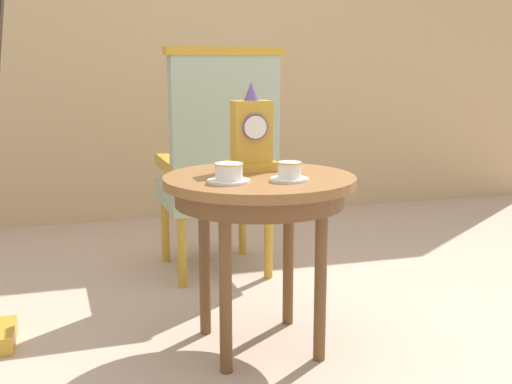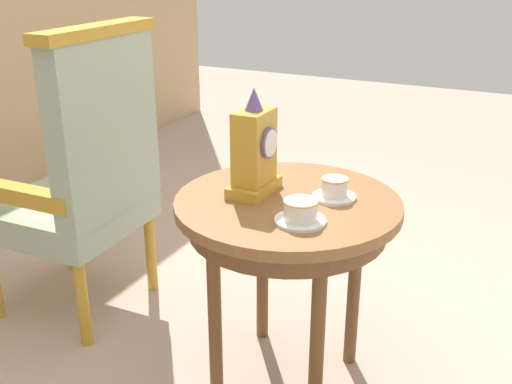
{
  "view_description": "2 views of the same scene",
  "coord_description": "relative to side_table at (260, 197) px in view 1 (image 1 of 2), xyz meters",
  "views": [
    {
      "loc": [
        -0.7,
        -2.19,
        1.05
      ],
      "look_at": [
        -0.03,
        0.09,
        0.58
      ],
      "focal_mm": 44.73,
      "sensor_mm": 36.0,
      "label": 1
    },
    {
      "loc": [
        -1.63,
        -0.68,
        1.37
      ],
      "look_at": [
        -0.01,
        0.13,
        0.65
      ],
      "focal_mm": 42.42,
      "sensor_mm": 36.0,
      "label": 2
    }
  ],
  "objects": [
    {
      "name": "mantel_clock",
      "position": [
        0.0,
        0.12,
        0.21
      ],
      "size": [
        0.19,
        0.11,
        0.34
      ],
      "color": "gold",
      "rests_on": "side_table"
    },
    {
      "name": "teacup_left",
      "position": [
        -0.14,
        -0.1,
        0.11
      ],
      "size": [
        0.15,
        0.15,
        0.07
      ],
      "color": "white",
      "rests_on": "side_table"
    },
    {
      "name": "armchair",
      "position": [
        0.05,
        0.86,
        0.01
      ],
      "size": [
        0.56,
        0.55,
        1.14
      ],
      "color": "#9EB299",
      "rests_on": "ground"
    },
    {
      "name": "wall_back",
      "position": [
        0.04,
        2.25,
        0.82
      ],
      "size": [
        6.0,
        0.1,
        2.8
      ],
      "primitive_type": "cube",
      "color": "tan",
      "rests_on": "ground"
    },
    {
      "name": "teacup_right",
      "position": [
        0.07,
        -0.12,
        0.11
      ],
      "size": [
        0.14,
        0.14,
        0.07
      ],
      "color": "white",
      "rests_on": "side_table"
    },
    {
      "name": "ground_plane",
      "position": [
        0.04,
        0.0,
        -0.58
      ],
      "size": [
        10.0,
        10.0,
        0.0
      ],
      "primitive_type": "plane",
      "color": "#BCA38E"
    },
    {
      "name": "side_table",
      "position": [
        0.0,
        0.0,
        0.0
      ],
      "size": [
        0.7,
        0.7,
        0.66
      ],
      "color": "brown",
      "rests_on": "ground"
    }
  ]
}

